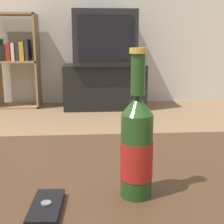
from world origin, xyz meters
name	(u,v)px	position (x,y,z in m)	size (l,w,h in m)	color
coffee_table	(106,201)	(0.00, 0.00, 0.36)	(1.19, 0.64, 0.42)	#422B1C
tv_stand	(104,86)	(0.13, 2.71, 0.23)	(0.86, 0.48, 0.47)	black
television	(104,38)	(0.13, 2.71, 0.74)	(0.64, 0.58, 0.55)	black
bookshelf	(16,58)	(-0.82, 2.81, 0.54)	(0.45, 0.30, 1.00)	#99754C
beer_bottle	(137,146)	(0.05, -0.09, 0.52)	(0.06, 0.06, 0.29)	#1E4219
cell_phone	(46,207)	(-0.11, -0.14, 0.43)	(0.06, 0.12, 0.02)	black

